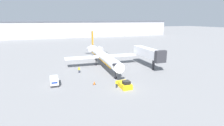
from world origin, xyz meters
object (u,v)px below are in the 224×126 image
(luggage_cart, at_px, (54,81))
(worker_by_wing, at_px, (79,70))
(jet_bridge, at_px, (149,53))
(pushback_tug, at_px, (125,85))
(traffic_cone_left, at_px, (94,83))
(airplane_main, at_px, (102,55))
(worker_near_tug, at_px, (117,83))

(luggage_cart, relative_size, worker_by_wing, 1.97)
(worker_by_wing, xyz_separation_m, jet_bridge, (21.28, -1.01, 3.52))
(pushback_tug, distance_m, worker_by_wing, 16.06)
(luggage_cart, relative_size, traffic_cone_left, 4.73)
(airplane_main, height_order, jet_bridge, airplane_main)
(airplane_main, distance_m, worker_by_wing, 10.40)
(luggage_cart, relative_size, worker_near_tug, 1.91)
(worker_near_tug, xyz_separation_m, worker_by_wing, (-5.82, 13.68, -0.03))
(luggage_cart, xyz_separation_m, traffic_cone_left, (8.55, -2.70, -0.56))
(luggage_cart, relative_size, jet_bridge, 0.24)
(pushback_tug, height_order, traffic_cone_left, pushback_tug)
(worker_near_tug, height_order, worker_by_wing, worker_near_tug)
(pushback_tug, bearing_deg, worker_near_tug, 164.02)
(pushback_tug, height_order, worker_near_tug, worker_near_tug)
(airplane_main, distance_m, worker_near_tug, 19.74)
(luggage_cart, height_order, jet_bridge, jet_bridge)
(pushback_tug, xyz_separation_m, worker_by_wing, (-7.54, 14.17, 0.28))
(worker_near_tug, xyz_separation_m, traffic_cone_left, (-4.06, 3.52, -0.61))
(luggage_cart, bearing_deg, worker_by_wing, 47.69)
(worker_near_tug, height_order, jet_bridge, jet_bridge)
(luggage_cart, distance_m, worker_near_tug, 14.07)
(pushback_tug, distance_m, worker_near_tug, 1.81)
(pushback_tug, bearing_deg, luggage_cart, 154.90)
(traffic_cone_left, bearing_deg, luggage_cart, 162.48)
(pushback_tug, relative_size, worker_near_tug, 2.13)
(worker_by_wing, relative_size, jet_bridge, 0.12)
(jet_bridge, bearing_deg, pushback_tug, -136.22)
(worker_by_wing, bearing_deg, airplane_main, 34.74)
(worker_by_wing, bearing_deg, traffic_cone_left, -80.15)
(luggage_cart, bearing_deg, traffic_cone_left, -17.52)
(airplane_main, xyz_separation_m, worker_by_wing, (-8.27, -5.74, -2.61))
(luggage_cart, xyz_separation_m, worker_by_wing, (6.79, 7.46, 0.02))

